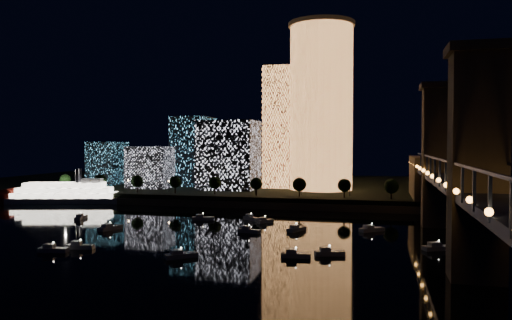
# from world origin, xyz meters

# --- Properties ---
(ground) EXTENTS (520.00, 520.00, 0.00)m
(ground) POSITION_xyz_m (0.00, 0.00, 0.00)
(ground) COLOR black
(ground) RESTS_ON ground
(far_bank) EXTENTS (420.00, 160.00, 5.00)m
(far_bank) POSITION_xyz_m (0.00, 160.00, 2.50)
(far_bank) COLOR black
(far_bank) RESTS_ON ground
(seawall) EXTENTS (420.00, 6.00, 3.00)m
(seawall) POSITION_xyz_m (0.00, 82.00, 1.50)
(seawall) COLOR #6B5E4C
(seawall) RESTS_ON ground
(tower_cylindrical) EXTENTS (34.00, 34.00, 85.74)m
(tower_cylindrical) POSITION_xyz_m (15.51, 124.71, 48.00)
(tower_cylindrical) COLOR #E9904A
(tower_cylindrical) RESTS_ON far_bank
(tower_rectangular) EXTENTS (20.47, 20.47, 65.15)m
(tower_rectangular) POSITION_xyz_m (-5.50, 133.88, 37.57)
(tower_rectangular) COLOR #E9904A
(tower_rectangular) RESTS_ON far_bank
(midrise_blocks) EXTENTS (102.19, 42.17, 38.92)m
(midrise_blocks) POSITION_xyz_m (-57.40, 123.32, 21.56)
(midrise_blocks) COLOR white
(midrise_blocks) RESTS_ON far_bank
(truss_bridge) EXTENTS (13.00, 266.00, 50.00)m
(truss_bridge) POSITION_xyz_m (65.00, 3.72, 16.25)
(truss_bridge) COLOR navy
(truss_bridge) RESTS_ON ground
(riverboat) EXTENTS (58.05, 25.49, 17.19)m
(riverboat) POSITION_xyz_m (-105.64, 77.30, 4.41)
(riverboat) COLOR silver
(riverboat) RESTS_ON ground
(motorboats) EXTENTS (133.14, 70.86, 2.78)m
(motorboats) POSITION_xyz_m (-0.15, 14.87, 0.81)
(motorboats) COLOR silver
(motorboats) RESTS_ON ground
(esplanade_trees) EXTENTS (165.99, 6.37, 8.69)m
(esplanade_trees) POSITION_xyz_m (-25.43, 88.00, 10.47)
(esplanade_trees) COLOR black
(esplanade_trees) RESTS_ON far_bank
(street_lamps) EXTENTS (132.70, 0.70, 5.65)m
(street_lamps) POSITION_xyz_m (-34.00, 94.00, 9.02)
(street_lamps) COLOR black
(street_lamps) RESTS_ON far_bank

